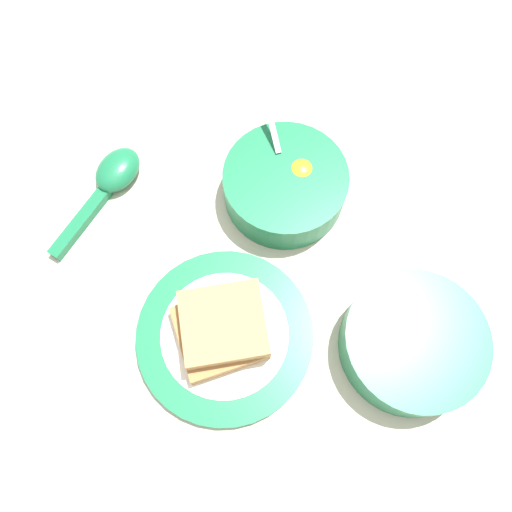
{
  "coord_description": "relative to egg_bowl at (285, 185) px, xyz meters",
  "views": [
    {
      "loc": [
        0.12,
        -0.16,
        0.58
      ],
      "look_at": [
        0.03,
        0.02,
        0.02
      ],
      "focal_mm": 35.0,
      "sensor_mm": 36.0,
      "label": 1
    }
  ],
  "objects": [
    {
      "name": "ground_plane",
      "position": [
        -0.02,
        -0.12,
        -0.03
      ],
      "size": [
        3.0,
        3.0,
        0.0
      ],
      "primitive_type": "plane",
      "color": "beige"
    },
    {
      "name": "egg_bowl",
      "position": [
        0.0,
        0.0,
        0.0
      ],
      "size": [
        0.15,
        0.15,
        0.08
      ],
      "color": "#196B42",
      "rests_on": "ground_plane"
    },
    {
      "name": "toast_plate",
      "position": [
        0.02,
        -0.2,
        -0.02
      ],
      "size": [
        0.21,
        0.21,
        0.01
      ],
      "color": "#196B42",
      "rests_on": "ground_plane"
    },
    {
      "name": "toast_sandwich",
      "position": [
        0.01,
        -0.2,
        0.0
      ],
      "size": [
        0.13,
        0.13,
        0.04
      ],
      "color": "#9E7042",
      "rests_on": "toast_plate"
    },
    {
      "name": "soup_spoon",
      "position": [
        -0.21,
        -0.09,
        -0.01
      ],
      "size": [
        0.05,
        0.17,
        0.03
      ],
      "color": "#196B42",
      "rests_on": "ground_plane"
    },
    {
      "name": "congee_bowl",
      "position": [
        0.21,
        -0.12,
        0.0
      ],
      "size": [
        0.16,
        0.16,
        0.05
      ],
      "color": "#196B42",
      "rests_on": "ground_plane"
    }
  ]
}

